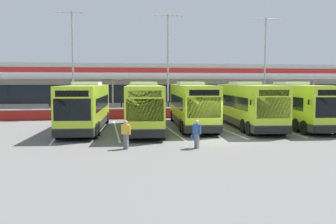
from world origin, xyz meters
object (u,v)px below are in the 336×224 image
(pedestrian_in_dark_coat, at_px, (126,134))
(lamp_post_centre, at_px, (168,58))
(coach_bus_right_centre, at_px, (248,106))
(coach_bus_rightmost, at_px, (295,106))
(coach_bus_centre, at_px, (192,106))
(pedestrian_with_handbag, at_px, (197,133))
(coach_bus_leftmost, at_px, (86,107))
(lamp_post_west, at_px, (73,57))
(coach_bus_left_centre, at_px, (144,108))
(lamp_post_east, at_px, (265,59))

(pedestrian_in_dark_coat, xyz_separation_m, lamp_post_centre, (5.73, 19.03, 5.42))
(coach_bus_right_centre, height_order, coach_bus_rightmost, same)
(coach_bus_right_centre, distance_m, pedestrian_in_dark_coat, 13.31)
(coach_bus_centre, height_order, pedestrian_with_handbag, coach_bus_centre)
(pedestrian_in_dark_coat, bearing_deg, coach_bus_leftmost, 106.15)
(lamp_post_west, bearing_deg, coach_bus_rightmost, -30.85)
(coach_bus_right_centre, bearing_deg, coach_bus_leftmost, 177.02)
(pedestrian_with_handbag, bearing_deg, pedestrian_in_dark_coat, 173.28)
(coach_bus_leftmost, relative_size, coach_bus_rightmost, 1.00)
(lamp_post_centre, bearing_deg, pedestrian_with_handbag, -95.11)
(coach_bus_leftmost, relative_size, lamp_post_west, 1.12)
(pedestrian_in_dark_coat, bearing_deg, coach_bus_right_centre, 37.81)
(pedestrian_in_dark_coat, relative_size, lamp_post_centre, 0.15)
(coach_bus_leftmost, relative_size, coach_bus_left_centre, 1.00)
(lamp_post_east, bearing_deg, coach_bus_left_centre, -142.70)
(coach_bus_leftmost, bearing_deg, coach_bus_rightmost, -3.28)
(coach_bus_leftmost, distance_m, coach_bus_left_centre, 4.54)
(coach_bus_left_centre, bearing_deg, coach_bus_leftmost, 166.85)
(coach_bus_centre, distance_m, pedestrian_with_handbag, 9.97)
(coach_bus_right_centre, relative_size, lamp_post_west, 1.12)
(pedestrian_with_handbag, xyz_separation_m, pedestrian_in_dark_coat, (-3.98, 0.47, 0.02))
(pedestrian_with_handbag, relative_size, lamp_post_centre, 0.15)
(coach_bus_centre, xyz_separation_m, lamp_post_centre, (-0.30, 9.78, 4.50))
(lamp_post_west, relative_size, lamp_post_east, 1.00)
(coach_bus_leftmost, height_order, lamp_post_east, lamp_post_east)
(coach_bus_right_centre, bearing_deg, pedestrian_with_handbag, -127.09)
(coach_bus_leftmost, bearing_deg, coach_bus_centre, 2.83)
(lamp_post_centre, bearing_deg, pedestrian_in_dark_coat, -106.75)
(coach_bus_left_centre, bearing_deg, coach_bus_right_centre, 2.36)
(pedestrian_in_dark_coat, relative_size, lamp_post_east, 0.15)
(coach_bus_left_centre, relative_size, lamp_post_centre, 1.12)
(lamp_post_west, bearing_deg, lamp_post_centre, -0.25)
(coach_bus_left_centre, relative_size, coach_bus_centre, 1.00)
(coach_bus_left_centre, xyz_separation_m, pedestrian_in_dark_coat, (-1.87, -7.79, -0.91))
(coach_bus_centre, distance_m, lamp_post_west, 14.92)
(coach_bus_rightmost, relative_size, lamp_post_centre, 1.12)
(pedestrian_with_handbag, bearing_deg, coach_bus_rightmost, 38.21)
(coach_bus_rightmost, height_order, pedestrian_in_dark_coat, coach_bus_rightmost)
(coach_bus_right_centre, relative_size, pedestrian_with_handbag, 7.61)
(coach_bus_leftmost, bearing_deg, coach_bus_left_centre, -13.15)
(coach_bus_left_centre, xyz_separation_m, lamp_post_centre, (3.86, 11.24, 4.50))
(coach_bus_leftmost, height_order, pedestrian_with_handbag, coach_bus_leftmost)
(coach_bus_left_centre, relative_size, lamp_post_west, 1.12)
(coach_bus_rightmost, distance_m, lamp_post_east, 12.58)
(lamp_post_west, bearing_deg, coach_bus_centre, -43.66)
(coach_bus_leftmost, distance_m, lamp_post_centre, 13.89)
(lamp_post_centre, bearing_deg, lamp_post_west, 179.75)
(coach_bus_centre, xyz_separation_m, coach_bus_right_centre, (4.46, -1.10, 0.00))
(lamp_post_west, bearing_deg, coach_bus_right_centre, -36.51)
(pedestrian_with_handbag, height_order, lamp_post_west, lamp_post_west)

